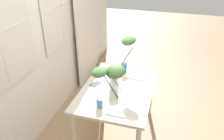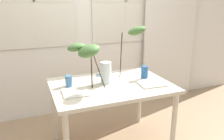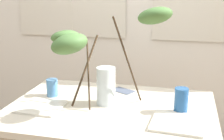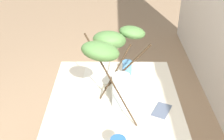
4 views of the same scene
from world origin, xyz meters
TOP-DOWN VIEW (x-y plane):
  - back_wall_with_windows at (-0.00, 1.11)m, footprint 5.80×0.14m
  - curtain_sheer_side at (1.41, 0.97)m, footprint 0.95×0.03m
  - dining_table at (0.00, 0.00)m, footprint 1.24×0.88m
  - vase_with_branches at (-0.11, 0.01)m, footprint 0.82×0.42m
  - drinking_glass_blue_left at (-0.42, 0.10)m, footprint 0.07×0.07m
  - drinking_glass_blue_right at (0.41, 0.02)m, footprint 0.08×0.08m
  - plate_square_left at (-0.40, -0.11)m, footprint 0.26×0.26m
  - plate_square_right at (0.40, -0.14)m, footprint 0.29×0.29m
  - napkin_folded at (0.01, 0.30)m, footprint 0.18×0.15m

SIDE VIEW (x-z plane):
  - dining_table at x=0.00m, z-range 0.29..1.05m
  - napkin_folded at x=0.01m, z-range 0.76..0.76m
  - plate_square_left at x=-0.40m, z-range 0.76..0.77m
  - plate_square_right at x=0.40m, z-range 0.76..0.77m
  - drinking_glass_blue_left at x=-0.42m, z-range 0.76..0.87m
  - drinking_glass_blue_right at x=0.41m, z-range 0.76..0.91m
  - vase_with_branches at x=-0.11m, z-range 0.79..1.42m
  - curtain_sheer_side at x=1.41m, z-range 0.00..2.54m
  - back_wall_with_windows at x=0.00m, z-range 0.01..2.78m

